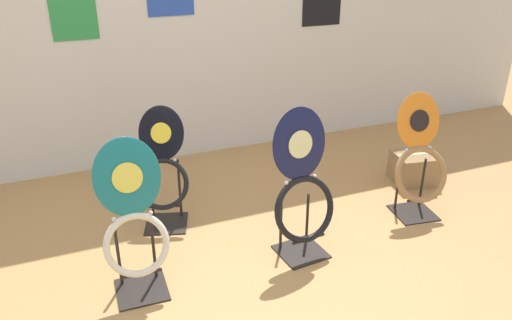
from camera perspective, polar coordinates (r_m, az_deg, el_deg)
ground_plane at (r=2.78m, az=-0.58°, el=-17.03°), size 14.00×14.00×0.00m
wall_back at (r=4.20m, az=-12.01°, el=16.71°), size 8.00×0.07×2.60m
toilet_seat_display_teal_sax at (r=2.75m, az=-13.85°, el=-6.77°), size 0.36×0.29×0.89m
toilet_seat_display_navy_moon at (r=3.01m, az=5.37°, el=-4.00°), size 0.42×0.31×0.94m
toilet_seat_display_orange_sun at (r=3.62m, az=18.17°, el=-0.25°), size 0.42×0.34×0.87m
toilet_seat_display_jazz_black at (r=3.38m, az=-10.61°, el=-1.53°), size 0.41×0.41×0.80m
storage_box at (r=4.20m, az=17.62°, el=-0.84°), size 0.37×0.35×0.24m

